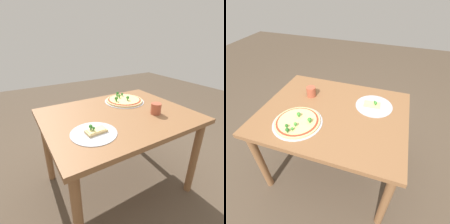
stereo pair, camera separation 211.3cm
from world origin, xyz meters
TOP-DOWN VIEW (x-y plane):
  - ground_plane at (0.00, 0.00)m, footprint 8.00×8.00m
  - dining_table at (0.00, 0.00)m, footprint 1.15×0.91m
  - pizza_tray_whole at (0.20, 0.21)m, footprint 0.37×0.37m
  - pizza_tray_slice at (-0.29, -0.17)m, footprint 0.30×0.30m
  - drinking_cup at (0.26, -0.15)m, footprint 0.08×0.08m

SIDE VIEW (x-z plane):
  - ground_plane at x=0.00m, z-range 0.00..0.00m
  - dining_table at x=0.00m, z-range 0.27..1.01m
  - pizza_tray_slice at x=-0.29m, z-range 0.71..0.77m
  - pizza_tray_whole at x=0.20m, z-range 0.71..0.78m
  - drinking_cup at x=0.26m, z-range 0.73..0.82m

